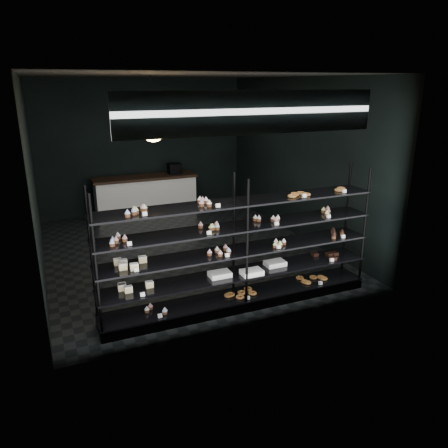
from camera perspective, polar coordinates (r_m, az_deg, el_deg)
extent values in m
cube|color=black|center=(8.52, -5.37, -3.28)|extent=(5.00, 6.00, 0.01)
cube|color=black|center=(7.95, -6.07, 18.70)|extent=(5.00, 6.00, 0.01)
cube|color=black|center=(10.95, -10.52, 9.89)|extent=(5.00, 0.01, 3.20)
cube|color=black|center=(5.37, 4.04, 1.93)|extent=(5.00, 0.01, 3.20)
cube|color=black|center=(7.73, -23.72, 5.41)|extent=(0.01, 6.00, 3.20)
cube|color=black|center=(9.13, 9.59, 8.38)|extent=(0.01, 6.00, 3.20)
cube|color=black|center=(6.43, 2.04, -10.03)|extent=(4.00, 0.50, 0.12)
cylinder|color=black|center=(5.36, -16.34, -5.78)|extent=(0.04, 0.04, 1.85)
cylinder|color=black|center=(5.77, -16.91, -4.13)|extent=(0.04, 0.04, 1.85)
cylinder|color=black|center=(5.87, 3.04, -2.96)|extent=(0.04, 0.04, 1.85)
cylinder|color=black|center=(6.24, 1.28, -1.64)|extent=(0.04, 0.04, 1.85)
cylinder|color=black|center=(6.92, 17.87, -0.54)|extent=(0.04, 0.04, 1.85)
cylinder|color=black|center=(7.24, 15.64, 0.47)|extent=(0.04, 0.04, 1.85)
cube|color=black|center=(6.39, 2.05, -9.32)|extent=(4.00, 0.50, 0.03)
cube|color=black|center=(6.24, 2.08, -6.46)|extent=(4.00, 0.50, 0.02)
cube|color=black|center=(6.10, 2.12, -3.47)|extent=(4.00, 0.50, 0.02)
cube|color=black|center=(5.99, 2.16, -0.35)|extent=(4.00, 0.50, 0.02)
cube|color=black|center=(5.89, 2.20, 2.89)|extent=(4.00, 0.50, 0.02)
cube|color=white|center=(5.28, -10.56, 1.26)|extent=(0.06, 0.04, 0.06)
cube|color=white|center=(5.56, -0.72, 2.41)|extent=(0.06, 0.04, 0.06)
cube|color=white|center=(6.16, 10.59, 3.64)|extent=(0.05, 0.04, 0.06)
cube|color=white|center=(6.52, 15.24, 4.10)|extent=(0.06, 0.04, 0.06)
cube|color=white|center=(5.36, -12.57, -2.60)|extent=(0.06, 0.04, 0.06)
cube|color=white|center=(5.63, -1.69, -1.14)|extent=(0.06, 0.04, 0.06)
cube|color=white|center=(6.02, 6.76, 0.02)|extent=(0.05, 0.04, 0.06)
cube|color=white|center=(6.51, 13.85, 1.00)|extent=(0.06, 0.04, 0.06)
cube|color=white|center=(5.50, -11.24, -5.87)|extent=(0.06, 0.04, 0.06)
cube|color=white|center=(5.82, 0.15, -4.15)|extent=(0.06, 0.04, 0.06)
cube|color=white|center=(6.18, 7.35, -2.97)|extent=(0.05, 0.04, 0.06)
cube|color=white|center=(6.75, 15.14, -1.63)|extent=(0.06, 0.04, 0.06)
cube|color=white|center=(5.65, -11.03, -9.12)|extent=(0.06, 0.04, 0.06)
cube|color=white|center=(6.81, 14.24, -4.52)|extent=(0.06, 0.04, 0.06)
cube|color=white|center=(5.86, -8.46, -11.81)|extent=(0.06, 0.04, 0.06)
cube|color=white|center=(6.24, 2.86, -9.68)|extent=(0.05, 0.04, 0.06)
cube|color=white|center=(6.83, 12.57, -7.53)|extent=(0.06, 0.04, 0.06)
cube|color=#0B0C3B|center=(5.24, 3.91, 14.33)|extent=(3.20, 0.04, 0.45)
cube|color=white|center=(5.22, 4.01, 14.31)|extent=(3.30, 0.02, 0.50)
cylinder|color=black|center=(6.33, -9.47, 16.10)|extent=(0.01, 0.01, 0.56)
sphere|color=#FFB059|center=(6.35, -9.26, 12.05)|extent=(0.34, 0.34, 0.34)
cube|color=silver|center=(10.66, -10.16, 3.44)|extent=(2.35, 0.60, 0.92)
cube|color=black|center=(10.55, -10.31, 6.02)|extent=(2.44, 0.65, 0.06)
cube|color=black|center=(10.70, -6.49, 7.21)|extent=(0.30, 0.30, 0.25)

